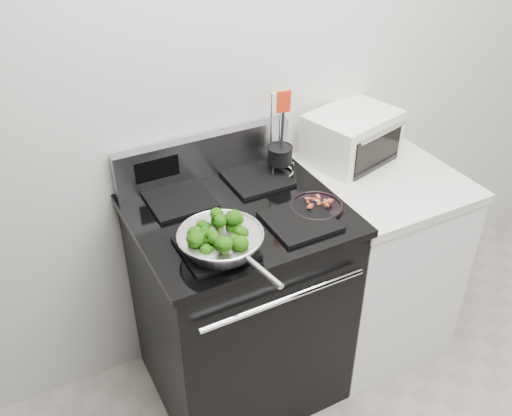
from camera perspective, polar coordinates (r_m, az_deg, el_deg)
back_wall at (r=2.36m, az=0.99°, el=13.85°), size 4.00×0.02×2.70m
gas_range at (r=2.45m, az=-1.65°, el=-9.25°), size 0.79×0.69×1.13m
counter at (r=2.76m, az=11.31°, el=-4.96°), size 0.62×0.68×0.92m
skillet at (r=1.93m, az=-3.52°, el=-3.25°), size 0.30×0.47×0.06m
broccoli_pile at (r=1.92m, az=-3.58°, el=-2.79°), size 0.23×0.23×0.08m
bacon_plate at (r=2.18m, az=6.07°, el=0.38°), size 0.20×0.20×0.04m
utensil_holder at (r=2.36m, az=2.39°, el=4.91°), size 0.12×0.12×0.37m
toaster_oven at (r=2.55m, az=9.56°, el=7.09°), size 0.44×0.38×0.22m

